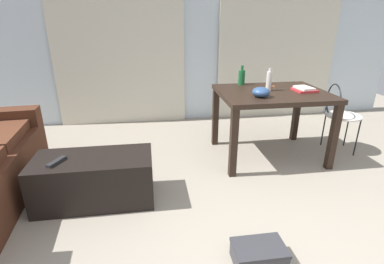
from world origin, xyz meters
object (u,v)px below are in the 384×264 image
scissors (272,86)px  shoebox (259,254)px  tv_remote_primary (57,162)px  wire_chair (338,110)px  bowl (261,92)px  bottle_near (242,77)px  craft_table (272,101)px  bottle_far (269,81)px  coffee_table (95,179)px  book_stack (304,89)px

scissors → shoebox: size_ratio=0.29×
tv_remote_primary → wire_chair: bearing=40.7°
wire_chair → scissors: size_ratio=8.38×
bowl → tv_remote_primary: (-1.91, -0.50, -0.39)m
bottle_near → scissors: bearing=-25.2°
scissors → craft_table: bearing=-109.9°
bottle_far → shoebox: size_ratio=0.70×
coffee_table → bottle_near: bearing=32.6°
bottle_far → book_stack: (0.38, -0.08, -0.09)m
craft_table → tv_remote_primary: bearing=-161.6°
wire_chair → craft_table: bearing=-178.8°
coffee_table → bottle_near: size_ratio=4.39×
book_stack → scissors: size_ratio=2.34×
bowl → bottle_near: bearing=92.0°
craft_table → bottle_far: 0.22m
bowl → shoebox: size_ratio=0.52×
coffee_table → craft_table: 2.02m
book_stack → wire_chair: bearing=6.3°
coffee_table → wire_chair: size_ratio=1.22×
bottle_far → tv_remote_primary: size_ratio=1.29×
craft_table → bowl: size_ratio=6.56×
bottle_near → shoebox: size_ratio=0.66×
bottle_near → scissors: 0.37m
book_stack → craft_table: bearing=173.8°
bottle_near → scissors: (0.33, -0.15, -0.09)m
coffee_table → book_stack: (2.21, 0.61, 0.58)m
shoebox → scissors: bearing=66.8°
coffee_table → bottle_near: bottle_near is taller
wire_chair → bowl: size_ratio=4.61×
bowl → tv_remote_primary: 2.01m
craft_table → wire_chair: (0.85, 0.02, -0.16)m
book_stack → shoebox: book_stack is taller
wire_chair → shoebox: (-1.53, -1.58, -0.44)m
bottle_near → tv_remote_primary: size_ratio=1.21×
craft_table → bottle_near: 0.50m
book_stack → bowl: bearing=-163.4°
coffee_table → shoebox: (1.18, -0.91, -0.14)m
book_stack → shoebox: size_ratio=0.67×
bowl → shoebox: (-0.46, -1.35, -0.75)m
wire_chair → scissors: bearing=164.2°
bottle_far → book_stack: bearing=-12.1°
wire_chair → bottle_near: size_ratio=3.61×
bowl → book_stack: bowl is taller
coffee_table → scissors: (1.94, 0.88, 0.57)m
shoebox → bowl: bearing=71.1°
scissors → shoebox: bearing=-113.2°
craft_table → shoebox: (-0.68, -1.56, -0.60)m
craft_table → coffee_table: bearing=-160.8°
coffee_table → shoebox: coffee_table is taller
book_stack → scissors: book_stack is taller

